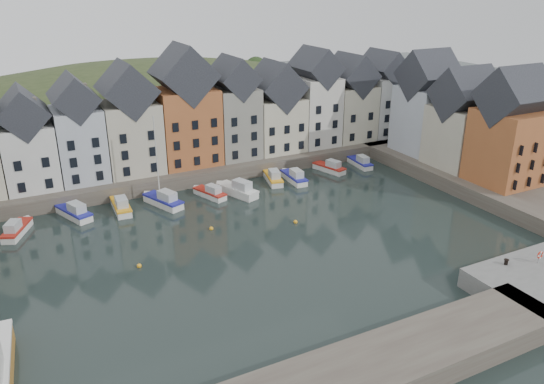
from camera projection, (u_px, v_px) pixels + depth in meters
ground at (271, 250)px, 59.11m from camera, size 260.00×260.00×0.00m
far_quay at (185, 165)px, 83.53m from camera, size 90.00×16.00×2.00m
right_quay at (488, 180)px, 76.87m from camera, size 14.00×54.00×2.00m
hillside at (151, 214)px, 112.07m from camera, size 153.60×70.40×64.00m
far_terrace at (206, 116)px, 80.30m from camera, size 72.37×8.16×17.78m
right_terrace at (464, 120)px, 77.69m from camera, size 8.30×24.25×16.36m
mooring_buoys at (220, 237)px, 61.77m from camera, size 20.50×5.50×0.50m
boat_a at (16, 230)px, 62.50m from camera, size 3.92×5.84×2.16m
boat_b at (75, 212)px, 67.02m from camera, size 4.02×6.43×2.36m
boat_c at (121, 206)px, 68.90m from camera, size 2.14×6.15×2.33m
boat_d at (164, 200)px, 70.50m from camera, size 4.22×6.74×12.33m
boat_e at (211, 193)px, 73.34m from camera, size 3.41×5.68×2.08m
boat_f at (238, 190)px, 74.01m from camera, size 4.25×6.97×2.56m
boat_g at (273, 178)px, 78.85m from camera, size 3.20×6.22×2.29m
boat_h at (294, 177)px, 79.05m from camera, size 2.13×5.98×2.26m
boat_i at (330, 168)px, 83.20m from camera, size 3.25×5.91×2.17m
boat_j at (360, 163)px, 85.57m from camera, size 2.14×5.63×2.11m
mooring_bollard at (506, 262)px, 52.08m from camera, size 0.48×0.48×0.56m
life_ring_post at (540, 255)px, 52.16m from camera, size 0.80×0.17×1.30m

